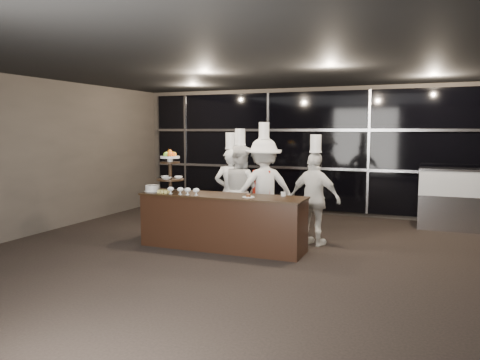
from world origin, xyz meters
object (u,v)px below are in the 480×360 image
at_px(buffet_counter, 222,221).
at_px(display_stand, 170,168).
at_px(layer_cake, 153,188).
at_px(chef_c, 264,188).
at_px(chef_d, 315,198).
at_px(chef_a, 231,191).
at_px(display_case, 453,196).
at_px(chef_b, 240,190).

height_order(buffet_counter, display_stand, display_stand).
distance_m(layer_cake, chef_c, 2.03).
xyz_separation_m(display_stand, layer_cake, (-0.33, -0.05, -0.37)).
height_order(chef_c, chef_d, chef_c).
distance_m(chef_a, chef_d, 1.66).
height_order(display_case, chef_a, chef_a).
xyz_separation_m(layer_cake, chef_a, (1.07, 1.02, -0.12)).
relative_size(buffet_counter, chef_c, 1.32).
relative_size(buffet_counter, layer_cake, 9.47).
height_order(chef_a, chef_b, chef_b).
bearing_deg(chef_b, chef_c, 9.53).
bearing_deg(chef_b, display_case, 29.96).
bearing_deg(buffet_counter, display_stand, -179.99).
bearing_deg(chef_a, buffet_counter, -74.71).
bearing_deg(display_stand, layer_cake, -171.50).
distance_m(buffet_counter, chef_c, 1.23).
distance_m(display_stand, display_case, 5.68).
distance_m(chef_b, chef_d, 1.49).
bearing_deg(display_stand, chef_a, 52.96).
distance_m(display_stand, chef_b, 1.43).
bearing_deg(chef_c, buffet_counter, -108.29).
xyz_separation_m(display_case, chef_c, (-3.31, -2.09, 0.24)).
bearing_deg(layer_cake, display_stand, 8.50).
bearing_deg(display_stand, chef_c, 38.50).
height_order(display_stand, layer_cake, display_stand).
bearing_deg(display_stand, display_case, 34.18).
height_order(layer_cake, chef_c, chef_c).
height_order(display_stand, chef_c, chef_c).
bearing_deg(display_stand, buffet_counter, 0.01).
xyz_separation_m(display_stand, chef_b, (0.91, 1.00, -0.46)).
bearing_deg(chef_c, chef_a, -170.31).
height_order(display_case, chef_b, chef_b).
distance_m(buffet_counter, chef_d, 1.65).
distance_m(display_stand, chef_d, 2.58).
height_order(chef_a, chef_c, chef_c).
bearing_deg(display_stand, chef_b, 47.75).
relative_size(buffet_counter, display_stand, 3.81).
relative_size(display_stand, chef_b, 0.37).
relative_size(display_stand, chef_c, 0.35).
relative_size(display_stand, display_case, 0.56).
distance_m(chef_b, chef_c, 0.45).
height_order(buffet_counter, chef_a, chef_a).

